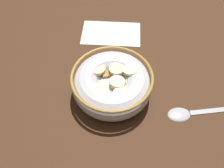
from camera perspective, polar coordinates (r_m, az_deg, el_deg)
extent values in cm
cube|color=#472B19|center=(51.94, 0.00, -2.60)|extent=(132.81, 132.81, 2.00)
cylinder|color=silver|center=(50.86, 0.00, -1.79)|extent=(8.90, 8.90, 0.60)
torus|color=silver|center=(48.74, 0.00, -0.08)|extent=(16.18, 16.18, 5.77)
torus|color=#B28438|center=(46.68, 0.00, 1.78)|extent=(16.29, 16.29, 0.60)
cylinder|color=white|center=(48.09, 0.00, 0.49)|extent=(12.72, 12.72, 0.40)
cube|color=tan|center=(47.42, 4.10, 0.52)|extent=(1.50, 1.47, 0.71)
cube|color=tan|center=(48.55, -4.17, 2.03)|extent=(1.89, 1.86, 0.76)
cube|color=tan|center=(46.51, 1.06, -0.79)|extent=(2.02, 2.02, 0.67)
cube|color=tan|center=(46.91, -2.89, -0.45)|extent=(2.02, 2.02, 0.70)
cube|color=#AD7F42|center=(50.25, -1.07, 4.78)|extent=(2.05, 2.04, 0.79)
cube|color=tan|center=(49.09, 1.22, 3.06)|extent=(1.85, 1.84, 0.65)
cube|color=#AD7F42|center=(45.34, -0.64, -3.13)|extent=(2.04, 2.03, 0.78)
cube|color=#AD7F42|center=(48.55, -1.50, 2.39)|extent=(2.02, 2.03, 0.80)
cube|color=#AD7F42|center=(50.05, 3.10, 4.08)|extent=(1.74, 1.78, 0.80)
cube|color=#B78947|center=(44.94, -2.30, -3.93)|extent=(1.77, 1.72, 0.83)
cube|color=tan|center=(48.38, 4.25, 1.86)|extent=(1.79, 1.78, 0.68)
cube|color=tan|center=(49.60, -5.51, 3.37)|extent=(1.90, 1.87, 0.79)
cube|color=#B78947|center=(47.46, -5.22, 0.14)|extent=(1.53, 1.47, 0.79)
cube|color=tan|center=(51.05, -0.06, 5.55)|extent=(1.59, 1.52, 0.83)
cube|color=tan|center=(45.65, -4.98, -2.77)|extent=(1.62, 1.62, 0.64)
cube|color=#AD7F42|center=(45.80, 2.97, -2.30)|extent=(1.60, 1.60, 0.66)
cube|color=tan|center=(49.26, -3.39, 3.44)|extent=(2.02, 2.02, 0.70)
cylinder|color=beige|center=(48.44, 0.71, 3.68)|extent=(4.38, 4.39, 0.74)
cylinder|color=beige|center=(48.50, -3.39, 3.57)|extent=(3.39, 3.42, 0.89)
cylinder|color=beige|center=(45.40, -2.81, -1.48)|extent=(3.53, 3.53, 0.71)
cylinder|color=#F4EABC|center=(46.52, 1.22, 0.48)|extent=(3.52, 3.54, 1.15)
cylinder|color=#F4EABC|center=(44.96, 2.22, -2.26)|extent=(4.37, 4.33, 1.26)
cylinder|color=#F4EABC|center=(48.09, 4.28, 3.38)|extent=(3.61, 3.58, 1.12)
ellipsoid|color=#B7B7BC|center=(49.79, 15.66, -6.74)|extent=(5.56, 5.02, 0.80)
cube|color=#B7B7BC|center=(52.61, 22.74, -5.79)|extent=(8.64, 5.35, 0.36)
cube|color=white|center=(63.03, -0.22, 11.94)|extent=(16.90, 13.12, 0.30)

